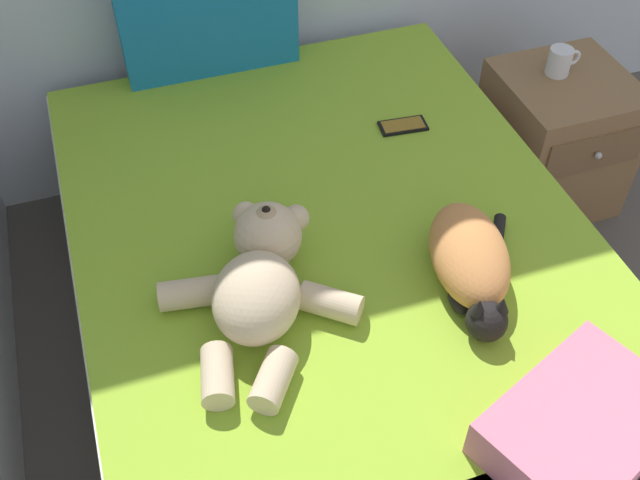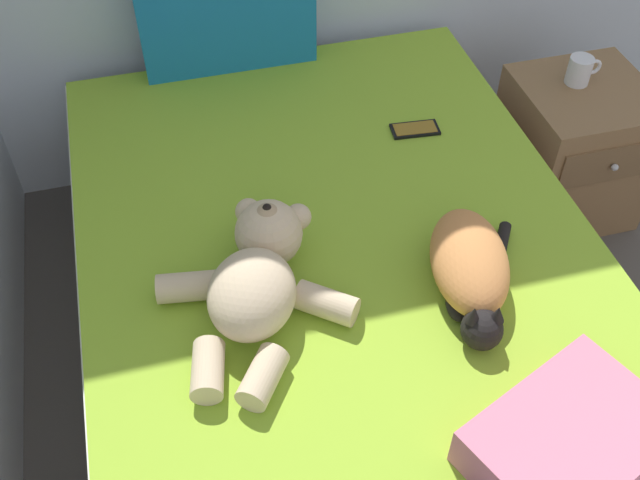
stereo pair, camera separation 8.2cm
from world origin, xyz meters
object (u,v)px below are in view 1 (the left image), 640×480
object	(u,v)px
patterned_cushion	(208,15)
mug	(560,61)
teddy_bear	(260,281)
throw_pillow	(580,427)
cat	(471,261)
bed	(340,312)
nightstand	(554,140)
cell_phone	(403,126)

from	to	relation	value
patterned_cushion	mug	distance (m)	1.19
teddy_bear	throw_pillow	size ratio (longest dim) A/B	1.45
cat	bed	bearing A→B (deg)	143.23
throw_pillow	nightstand	xyz separation A→B (m)	(0.72, 1.18, -0.33)
throw_pillow	patterned_cushion	bearing A→B (deg)	104.13
cell_phone	throw_pillow	distance (m)	1.11
cat	cell_phone	world-z (taller)	cat
cat	throw_pillow	bearing A→B (deg)	-88.12
teddy_bear	nightstand	xyz separation A→B (m)	(1.25, 0.60, -0.35)
cat	nightstand	distance (m)	1.08
patterned_cushion	teddy_bear	size ratio (longest dim) A/B	1.00
patterned_cushion	mug	xyz separation A→B (m)	(1.11, -0.39, -0.17)
nightstand	teddy_bear	bearing A→B (deg)	-154.32
patterned_cushion	cell_phone	world-z (taller)	patterned_cushion
teddy_bear	bed	bearing A→B (deg)	22.15
mug	bed	bearing A→B (deg)	-150.57
cat	throw_pillow	distance (m)	0.48
throw_pillow	mug	bearing A→B (deg)	60.36
cat	teddy_bear	distance (m)	0.52
cat	teddy_bear	xyz separation A→B (m)	(-0.51, 0.10, 0.01)
bed	cell_phone	bearing A→B (deg)	50.32
teddy_bear	nightstand	world-z (taller)	teddy_bear
patterned_cushion	mug	size ratio (longest dim) A/B	4.81
bed	patterned_cushion	distance (m)	1.06
bed	teddy_bear	distance (m)	0.44
nightstand	cat	bearing A→B (deg)	-136.53
nightstand	patterned_cushion	bearing A→B (deg)	158.82
cell_phone	nightstand	size ratio (longest dim) A/B	0.30
cat	cell_phone	distance (m)	0.64
teddy_bear	throw_pillow	xyz separation A→B (m)	(0.53, -0.58, -0.02)
teddy_bear	mug	world-z (taller)	teddy_bear
teddy_bear	cell_phone	xyz separation A→B (m)	(0.61, 0.53, -0.07)
patterned_cushion	teddy_bear	world-z (taller)	patterned_cushion
teddy_bear	mug	size ratio (longest dim) A/B	4.82
patterned_cushion	throw_pillow	bearing A→B (deg)	-75.87
bed	nightstand	size ratio (longest dim) A/B	3.97
cat	cell_phone	bearing A→B (deg)	81.78
patterned_cushion	throw_pillow	size ratio (longest dim) A/B	1.44
nightstand	throw_pillow	bearing A→B (deg)	-121.52
patterned_cushion	cell_phone	size ratio (longest dim) A/B	3.75
cell_phone	mug	world-z (taller)	mug
throw_pillow	nightstand	distance (m)	1.42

